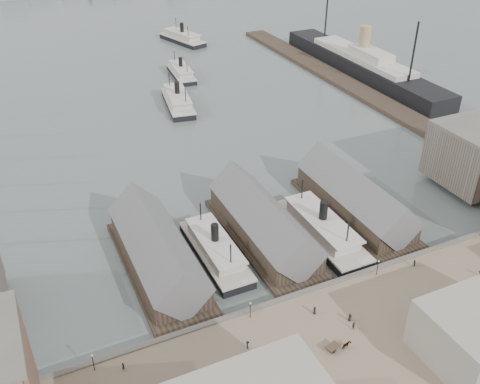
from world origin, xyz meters
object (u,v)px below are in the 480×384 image
horse_cart_center (341,346)px  horse_cart_right (462,313)px  ferry_docked_west (215,249)px  ocean_steamer (362,64)px

horse_cart_center → horse_cart_right: size_ratio=1.03×
ferry_docked_west → ocean_steamer: size_ratio=0.27×
horse_cart_right → ferry_docked_west: bearing=49.1°
ferry_docked_west → ocean_steamer: bearing=40.5°
ferry_docked_west → horse_cart_right: ferry_docked_west is taller
ocean_steamer → horse_cart_right: ocean_steamer is taller
ferry_docked_west → horse_cart_right: (35.33, -39.21, 0.57)m
ferry_docked_west → horse_cart_center: size_ratio=5.52×
ferry_docked_west → horse_cart_center: bearing=-75.3°
ocean_steamer → horse_cart_right: (-69.67, -128.83, -1.50)m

